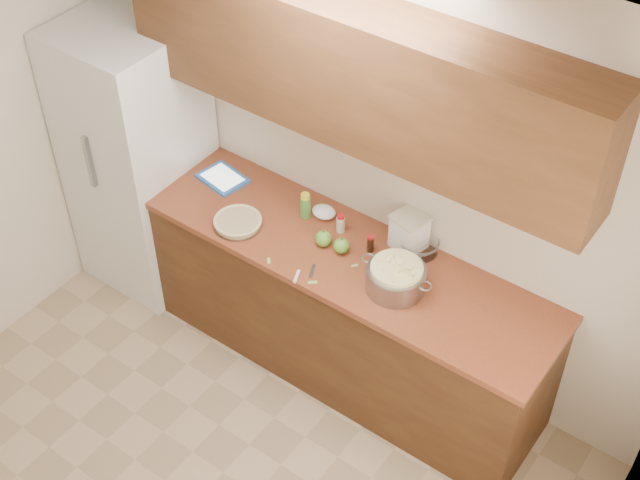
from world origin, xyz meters
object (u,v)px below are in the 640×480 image
Objects in this scene: pie at (238,222)px; colander at (396,278)px; tablet at (223,178)px; flour_canister at (409,231)px.

colander is at bearing 6.11° from pie.
colander reaches higher than tablet.
flour_canister is at bearing 17.54° from tablet.
flour_canister is (0.86, 0.42, 0.08)m from pie.
pie is 0.93× the size of tablet.
colander is (0.98, 0.10, 0.05)m from pie.
tablet is at bearing -172.47° from flour_canister.
flour_canister reaches higher than colander.
pie is at bearing -27.64° from tablet.
colander is at bearing 3.35° from tablet.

